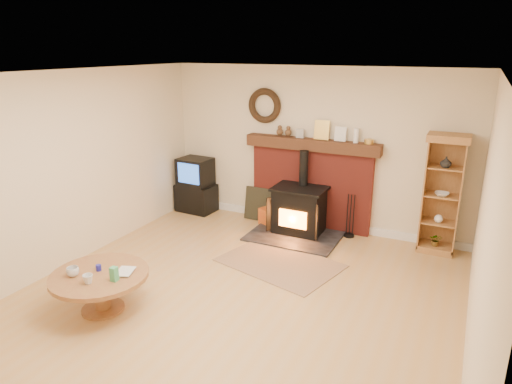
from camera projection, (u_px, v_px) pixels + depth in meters
The scene contains 11 objects.
ground at pixel (233, 301), 5.38m from camera, with size 5.50×5.50×0.00m, color tan.
room_shell at pixel (233, 158), 4.95m from camera, with size 5.02×5.52×2.61m.
chimney_breast at pixel (311, 180), 7.43m from camera, with size 2.20×0.22×1.78m.
wood_stove at pixel (299, 211), 7.24m from camera, with size 1.40×1.00×1.32m.
area_rug at pixel (280, 263), 6.33m from camera, with size 1.57×1.08×0.01m, color brown.
tv_unit at pixel (196, 186), 8.23m from camera, with size 0.70×0.51×0.98m.
curio_cabinet at pixel (442, 194), 6.47m from camera, with size 0.56×0.40×1.73m.
firelog_box at pixel (273, 218), 7.62m from camera, with size 0.45×0.28×0.28m, color orange.
leaning_painting at pixel (258, 204), 7.86m from camera, with size 0.48×0.03×0.57m, color black.
fire_tools at pixel (349, 229), 7.18m from camera, with size 0.16×0.16×0.70m.
coffee_table at pixel (100, 281), 5.09m from camera, with size 1.08×1.08×0.62m.
Camera 1 is at (2.32, -4.14, 2.86)m, focal length 32.00 mm.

